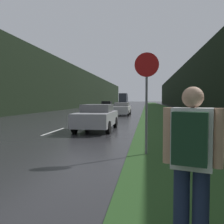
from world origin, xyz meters
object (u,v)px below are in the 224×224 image
object	(u,v)px
stop_sign	(147,92)
delivery_truck	(124,99)
car_oncoming	(107,105)
hitchhiker_with_backpack	(191,159)
car_passing_far	(122,109)
car_passing_near	(97,117)

from	to	relation	value
stop_sign	delivery_truck	distance (m)	65.81
car_oncoming	hitchhiker_with_backpack	bearing A→B (deg)	-79.18
hitchhiker_with_backpack	car_oncoming	distance (m)	39.81
hitchhiker_with_backpack	car_passing_far	bearing A→B (deg)	113.79
delivery_truck	car_passing_near	bearing A→B (deg)	-85.90
car_passing_near	car_passing_far	distance (m)	13.36
hitchhiker_with_backpack	car_oncoming	size ratio (longest dim) A/B	0.38
stop_sign	delivery_truck	xyz separation A→B (m)	(-6.99, 65.44, 0.00)
hitchhiker_with_backpack	delivery_truck	distance (m)	70.45
stop_sign	car_oncoming	world-z (taller)	stop_sign
stop_sign	car_oncoming	xyz separation A→B (m)	(-6.99, 34.50, -1.18)
hitchhiker_with_backpack	delivery_truck	xyz separation A→B (m)	(-7.47, 70.05, 0.88)
hitchhiker_with_backpack	car_passing_near	xyz separation A→B (m)	(-3.18, 10.18, -0.30)
stop_sign	hitchhiker_with_backpack	distance (m)	4.71
car_passing_far	hitchhiker_with_backpack	bearing A→B (deg)	97.71
car_passing_near	car_oncoming	bearing A→B (deg)	-81.57
hitchhiker_with_backpack	car_passing_far	size ratio (longest dim) A/B	0.40
car_passing_far	delivery_truck	size ratio (longest dim) A/B	0.63
stop_sign	hitchhiker_with_backpack	xyz separation A→B (m)	(0.48, -4.61, -0.88)
car_passing_near	delivery_truck	size ratio (longest dim) A/B	0.61
stop_sign	delivery_truck	world-z (taller)	delivery_truck
car_passing_far	stop_sign	bearing A→B (deg)	98.13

